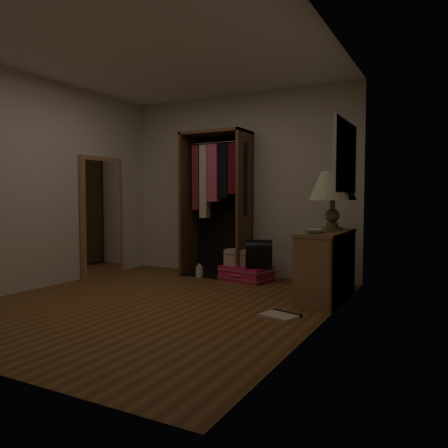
% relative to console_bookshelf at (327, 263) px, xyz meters
% --- Properties ---
extents(ground, '(4.00, 4.00, 0.00)m').
position_rel_console_bookshelf_xyz_m(ground, '(-1.54, -1.03, -0.40)').
color(ground, brown).
rests_on(ground, ground).
extents(room_walls, '(3.52, 4.02, 2.60)m').
position_rel_console_bookshelf_xyz_m(room_walls, '(-1.46, -0.99, 1.10)').
color(room_walls, beige).
rests_on(room_walls, ground).
extents(console_bookshelf, '(0.42, 1.12, 0.75)m').
position_rel_console_bookshelf_xyz_m(console_bookshelf, '(0.00, 0.00, 0.00)').
color(console_bookshelf, '#8F6845').
rests_on(console_bookshelf, ground).
extents(open_wardrobe, '(0.95, 0.50, 2.05)m').
position_rel_console_bookshelf_xyz_m(open_wardrobe, '(-1.77, 0.74, 0.82)').
color(open_wardrobe, brown).
rests_on(open_wardrobe, ground).
extents(floor_mirror, '(0.06, 0.80, 1.70)m').
position_rel_console_bookshelf_xyz_m(floor_mirror, '(-3.24, -0.03, 0.45)').
color(floor_mirror, '#9D6E4C').
rests_on(floor_mirror, ground).
extents(pink_suitcase, '(0.72, 0.58, 0.20)m').
position_rel_console_bookshelf_xyz_m(pink_suitcase, '(-1.24, 0.57, -0.30)').
color(pink_suitcase, '#CB1851').
rests_on(pink_suitcase, ground).
extents(train_case, '(0.34, 0.26, 0.23)m').
position_rel_console_bookshelf_xyz_m(train_case, '(-1.40, 0.60, -0.09)').
color(train_case, '#B7A78C').
rests_on(train_case, pink_suitcase).
extents(black_bag, '(0.40, 0.33, 0.37)m').
position_rel_console_bookshelf_xyz_m(black_bag, '(-1.02, 0.50, -0.01)').
color(black_bag, black).
rests_on(black_bag, pink_suitcase).
extents(table_lamp, '(0.55, 0.55, 0.66)m').
position_rel_console_bookshelf_xyz_m(table_lamp, '(0.00, 0.20, 0.84)').
color(table_lamp, '#49572A').
rests_on(table_lamp, console_bookshelf).
extents(brass_tray, '(0.29, 0.29, 0.02)m').
position_rel_console_bookshelf_xyz_m(brass_tray, '(0.00, -0.15, 0.36)').
color(brass_tray, '#B08343').
rests_on(brass_tray, console_bookshelf).
extents(ceramic_bowl, '(0.19, 0.19, 0.05)m').
position_rel_console_bookshelf_xyz_m(ceramic_bowl, '(-0.05, -0.38, 0.38)').
color(ceramic_bowl, '#A5C7A6').
rests_on(ceramic_bowl, console_bookshelf).
extents(white_jug, '(0.14, 0.14, 0.19)m').
position_rel_console_bookshelf_xyz_m(white_jug, '(-1.93, 0.49, -0.32)').
color(white_jug, silver).
rests_on(white_jug, ground).
extents(floor_book, '(0.38, 0.34, 0.03)m').
position_rel_console_bookshelf_xyz_m(floor_book, '(-0.18, -0.93, -0.38)').
color(floor_book, beige).
rests_on(floor_book, ground).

